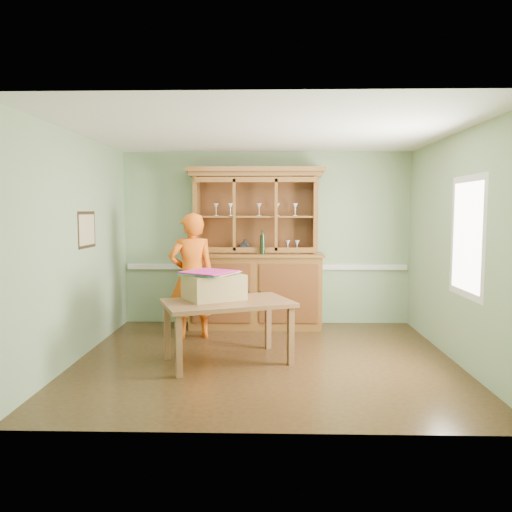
{
  "coord_description": "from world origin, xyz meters",
  "views": [
    {
      "loc": [
        0.04,
        -5.87,
        1.79
      ],
      "look_at": [
        -0.12,
        0.4,
        1.22
      ],
      "focal_mm": 35.0,
      "sensor_mm": 36.0,
      "label": 1
    }
  ],
  "objects_px": {
    "dining_table": "(228,308)",
    "cardboard_box": "(214,287)",
    "person": "(192,276)",
    "china_hutch": "(255,272)"
  },
  "relations": [
    {
      "from": "china_hutch",
      "to": "dining_table",
      "type": "relative_size",
      "value": 1.45
    },
    {
      "from": "dining_table",
      "to": "cardboard_box",
      "type": "height_order",
      "value": "cardboard_box"
    },
    {
      "from": "cardboard_box",
      "to": "person",
      "type": "bearing_deg",
      "value": 112.95
    },
    {
      "from": "dining_table",
      "to": "person",
      "type": "height_order",
      "value": "person"
    },
    {
      "from": "dining_table",
      "to": "person",
      "type": "bearing_deg",
      "value": 96.72
    },
    {
      "from": "china_hutch",
      "to": "person",
      "type": "height_order",
      "value": "china_hutch"
    },
    {
      "from": "china_hutch",
      "to": "cardboard_box",
      "type": "height_order",
      "value": "china_hutch"
    },
    {
      "from": "dining_table",
      "to": "person",
      "type": "distance_m",
      "value": 1.28
    },
    {
      "from": "china_hutch",
      "to": "person",
      "type": "bearing_deg",
      "value": -140.83
    },
    {
      "from": "dining_table",
      "to": "cardboard_box",
      "type": "distance_m",
      "value": 0.32
    }
  ]
}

